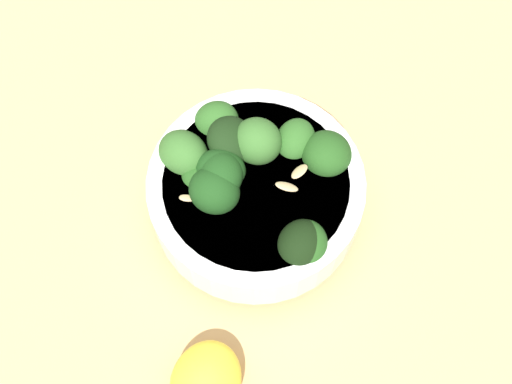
{
  "coord_description": "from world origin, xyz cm",
  "views": [
    {
      "loc": [
        -23.39,
        2.67,
        52.51
      ],
      "look_at": [
        -1.45,
        -1.29,
        4.0
      ],
      "focal_mm": 47.08,
      "sensor_mm": 36.0,
      "label": 1
    }
  ],
  "objects": [
    {
      "name": "bowl_of_broccoli",
      "position": [
        -1.13,
        -1.17,
        4.2
      ],
      "size": [
        17.02,
        17.35,
        8.83
      ],
      "color": "white",
      "rests_on": "ground_plane"
    },
    {
      "name": "ground_plane",
      "position": [
        0.0,
        0.0,
        -1.56
      ],
      "size": [
        68.76,
        68.76,
        3.11
      ],
      "primitive_type": "cube",
      "color": "tan"
    },
    {
      "name": "lemon_wedge",
      "position": [
        -14.91,
        4.91,
        1.81
      ],
      "size": [
        7.89,
        7.54,
        3.61
      ],
      "primitive_type": "ellipsoid",
      "rotation": [
        0.0,
        0.0,
        2.62
      ],
      "color": "yellow",
      "rests_on": "ground_plane"
    }
  ]
}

